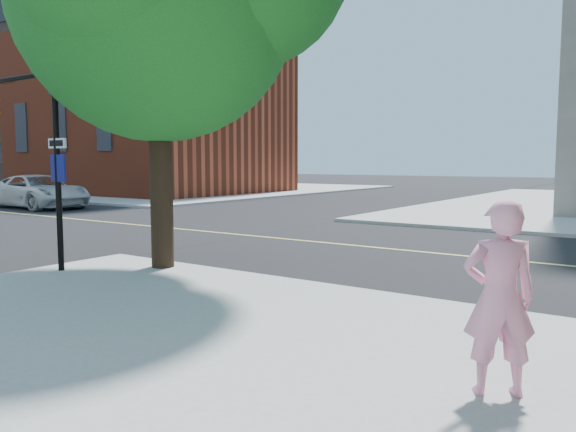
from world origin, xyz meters
The scene contains 9 objects.
ground centered at (0.00, 0.00, 0.00)m, with size 140.00×140.00×0.00m, color black.
road_ew centered at (0.00, 4.50, 0.01)m, with size 140.00×9.00×0.01m, color black.
road_ns centered at (-5.50, 0.00, 0.01)m, with size 9.00×140.00×0.01m, color black.
sidewalk_nw centered at (-23.00, 21.50, 0.06)m, with size 26.00×25.00×0.12m, color #A6A6A6.
church centered at (-20.00, 18.00, 7.18)m, with size 15.20×12.00×14.40m.
office_block centered at (-32.00, 21.98, 9.12)m, with size 12.00×14.08×18.00m.
man_on_phone centered at (7.45, -2.92, 0.94)m, with size 0.60×0.39×1.64m, color pink.
signal_pole centered at (-2.17, -1.77, 3.09)m, with size 3.23×0.37×3.64m.
car_a centered at (-14.58, 6.54, 0.74)m, with size 2.44×5.29×1.47m, color silver.
Camera 1 is at (8.62, -7.68, 2.06)m, focal length 35.34 mm.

